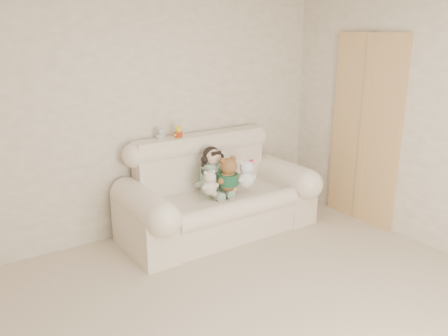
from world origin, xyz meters
TOP-DOWN VIEW (x-y plane):
  - wall_back at (0.00, 2.50)m, footprint 4.50×0.00m
  - sofa at (0.66, 2.00)m, footprint 2.10×0.95m
  - door_panel at (2.22, 1.40)m, footprint 0.06×0.90m
  - seated_child at (0.64, 2.08)m, footprint 0.38×0.44m
  - brown_teddy at (0.70, 1.88)m, footprint 0.33×0.29m
  - white_cat at (0.91, 1.85)m, footprint 0.28×0.24m
  - cream_teddy at (0.47, 1.88)m, footprint 0.21×0.17m
  - yellow_mini_bear at (0.37, 2.34)m, footprint 0.11×0.08m
  - grey_mini_plush at (0.18, 2.39)m, footprint 0.11×0.10m

SIDE VIEW (x-z plane):
  - sofa at x=0.66m, z-range 0.00..1.03m
  - cream_teddy at x=0.47m, z-range 0.50..0.81m
  - seated_child at x=0.64m, z-range 0.42..0.95m
  - white_cat at x=0.91m, z-range 0.50..0.87m
  - brown_teddy at x=0.70m, z-range 0.50..0.94m
  - door_panel at x=2.22m, z-range 0.00..2.10m
  - grey_mini_plush at x=0.18m, z-range 1.01..1.17m
  - yellow_mini_bear at x=0.37m, z-range 1.01..1.18m
  - wall_back at x=0.00m, z-range -0.95..3.55m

